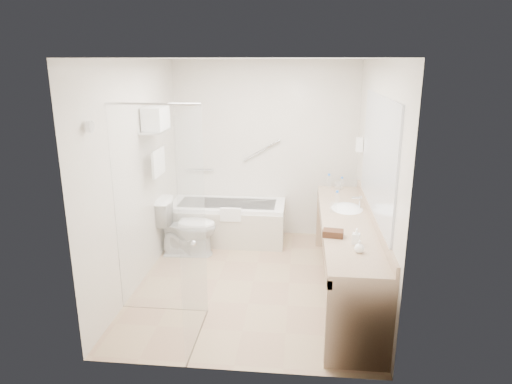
# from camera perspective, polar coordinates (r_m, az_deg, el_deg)

# --- Properties ---
(floor) EXTENTS (3.20, 3.20, 0.00)m
(floor) POSITION_cam_1_polar(r_m,az_deg,el_deg) (5.43, -0.32, -11.09)
(floor) COLOR tan
(floor) RESTS_ON ground
(ceiling) EXTENTS (2.60, 3.20, 0.10)m
(ceiling) POSITION_cam_1_polar(r_m,az_deg,el_deg) (4.82, -0.37, 16.35)
(ceiling) COLOR silver
(ceiling) RESTS_ON wall_back
(wall_back) EXTENTS (2.60, 0.10, 2.50)m
(wall_back) POSITION_cam_1_polar(r_m,az_deg,el_deg) (6.53, 1.15, 5.27)
(wall_back) COLOR beige
(wall_back) RESTS_ON ground
(wall_front) EXTENTS (2.60, 0.10, 2.50)m
(wall_front) POSITION_cam_1_polar(r_m,az_deg,el_deg) (3.46, -3.17, -4.74)
(wall_front) COLOR beige
(wall_front) RESTS_ON ground
(wall_left) EXTENTS (0.10, 3.20, 2.50)m
(wall_left) POSITION_cam_1_polar(r_m,az_deg,el_deg) (5.27, -14.54, 2.10)
(wall_left) COLOR beige
(wall_left) RESTS_ON ground
(wall_right) EXTENTS (0.10, 3.20, 2.50)m
(wall_right) POSITION_cam_1_polar(r_m,az_deg,el_deg) (5.01, 14.60, 1.38)
(wall_right) COLOR beige
(wall_right) RESTS_ON ground
(bathtub) EXTENTS (1.60, 0.73, 0.59)m
(bathtub) POSITION_cam_1_polar(r_m,az_deg,el_deg) (6.51, -3.56, -3.72)
(bathtub) COLOR white
(bathtub) RESTS_ON floor
(grab_bar_short) EXTENTS (0.40, 0.03, 0.03)m
(grab_bar_short) POSITION_cam_1_polar(r_m,az_deg,el_deg) (6.70, -7.03, 2.80)
(grab_bar_short) COLOR silver
(grab_bar_short) RESTS_ON wall_back
(grab_bar_long) EXTENTS (0.53, 0.03, 0.33)m
(grab_bar_long) POSITION_cam_1_polar(r_m,az_deg,el_deg) (6.50, 0.68, 5.21)
(grab_bar_long) COLOR silver
(grab_bar_long) RESTS_ON wall_back
(shower_enclosure) EXTENTS (0.96, 0.91, 2.11)m
(shower_enclosure) POSITION_cam_1_polar(r_m,az_deg,el_deg) (4.28, -10.12, -3.47)
(shower_enclosure) COLOR silver
(shower_enclosure) RESTS_ON floor
(towel_shelf) EXTENTS (0.24, 0.55, 0.81)m
(towel_shelf) POSITION_cam_1_polar(r_m,az_deg,el_deg) (5.46, -12.37, 8.11)
(towel_shelf) COLOR silver
(towel_shelf) RESTS_ON wall_left
(vanity_counter) EXTENTS (0.55, 2.70, 0.95)m
(vanity_counter) POSITION_cam_1_polar(r_m,az_deg,el_deg) (5.02, 11.23, -5.70)
(vanity_counter) COLOR tan
(vanity_counter) RESTS_ON floor
(sink) EXTENTS (0.40, 0.52, 0.14)m
(sink) POSITION_cam_1_polar(r_m,az_deg,el_deg) (5.34, 11.29, -2.32)
(sink) COLOR white
(sink) RESTS_ON vanity_counter
(faucet) EXTENTS (0.03, 0.03, 0.14)m
(faucet) POSITION_cam_1_polar(r_m,az_deg,el_deg) (5.32, 12.91, -1.23)
(faucet) COLOR silver
(faucet) RESTS_ON vanity_counter
(mirror) EXTENTS (0.02, 2.00, 1.20)m
(mirror) POSITION_cam_1_polar(r_m,az_deg,el_deg) (4.80, 14.99, 4.39)
(mirror) COLOR #B2B7BF
(mirror) RESTS_ON wall_right
(hairdryer_unit) EXTENTS (0.08, 0.10, 0.18)m
(hairdryer_unit) POSITION_cam_1_polar(r_m,az_deg,el_deg) (5.98, 12.80, 5.80)
(hairdryer_unit) COLOR white
(hairdryer_unit) RESTS_ON wall_right
(toilet) EXTENTS (0.80, 0.47, 0.76)m
(toilet) POSITION_cam_1_polar(r_m,az_deg,el_deg) (6.06, -8.61, -4.34)
(toilet) COLOR white
(toilet) RESTS_ON floor
(amenity_basket) EXTENTS (0.21, 0.16, 0.06)m
(amenity_basket) POSITION_cam_1_polar(r_m,az_deg,el_deg) (4.46, 9.61, -5.11)
(amenity_basket) COLOR #452618
(amenity_basket) RESTS_ON vanity_counter
(soap_bottle_a) EXTENTS (0.10, 0.16, 0.07)m
(soap_bottle_a) POSITION_cam_1_polar(r_m,az_deg,el_deg) (4.33, 12.38, -5.94)
(soap_bottle_a) COLOR white
(soap_bottle_a) RESTS_ON vanity_counter
(soap_bottle_b) EXTENTS (0.12, 0.14, 0.09)m
(soap_bottle_b) POSITION_cam_1_polar(r_m,az_deg,el_deg) (4.15, 12.80, -6.81)
(soap_bottle_b) COLOR white
(soap_bottle_b) RESTS_ON vanity_counter
(water_bottle_left) EXTENTS (0.05, 0.05, 0.17)m
(water_bottle_left) POSITION_cam_1_polar(r_m,az_deg,el_deg) (6.07, 10.68, 1.03)
(water_bottle_left) COLOR silver
(water_bottle_left) RESTS_ON vanity_counter
(water_bottle_mid) EXTENTS (0.06, 0.06, 0.18)m
(water_bottle_mid) POSITION_cam_1_polar(r_m,az_deg,el_deg) (5.39, 10.08, -0.84)
(water_bottle_mid) COLOR silver
(water_bottle_mid) RESTS_ON vanity_counter
(water_bottle_right) EXTENTS (0.06, 0.06, 0.20)m
(water_bottle_right) POSITION_cam_1_polar(r_m,az_deg,el_deg) (6.11, 9.09, 1.30)
(water_bottle_right) COLOR silver
(water_bottle_right) RESTS_ON vanity_counter
(drinking_glass_near) EXTENTS (0.10, 0.10, 0.10)m
(drinking_glass_near) POSITION_cam_1_polar(r_m,az_deg,el_deg) (6.07, 10.21, 0.78)
(drinking_glass_near) COLOR silver
(drinking_glass_near) RESTS_ON vanity_counter
(drinking_glass_far) EXTENTS (0.08, 0.08, 0.10)m
(drinking_glass_far) POSITION_cam_1_polar(r_m,az_deg,el_deg) (5.17, 9.65, -1.91)
(drinking_glass_far) COLOR silver
(drinking_glass_far) RESTS_ON vanity_counter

